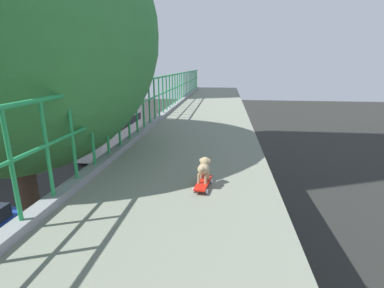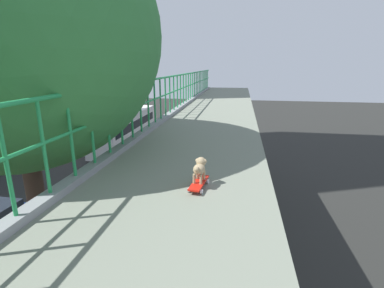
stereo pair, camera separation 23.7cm
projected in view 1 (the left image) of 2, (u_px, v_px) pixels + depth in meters
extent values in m
cylinder|color=#259650|center=(12.00, 167.00, 2.69)|extent=(0.04, 0.04, 1.14)
cylinder|color=#259650|center=(47.00, 150.00, 3.21)|extent=(0.04, 0.04, 1.14)
cylinder|color=#259650|center=(72.00, 138.00, 3.74)|extent=(0.04, 0.04, 1.14)
cylinder|color=#259650|center=(92.00, 129.00, 4.27)|extent=(0.04, 0.04, 1.14)
cylinder|color=#259650|center=(106.00, 122.00, 4.80)|extent=(0.04, 0.04, 1.14)
cylinder|color=#259650|center=(118.00, 116.00, 5.33)|extent=(0.04, 0.04, 1.14)
cylinder|color=#259650|center=(128.00, 112.00, 5.85)|extent=(0.04, 0.04, 1.14)
cylinder|color=#259650|center=(136.00, 108.00, 6.38)|extent=(0.04, 0.04, 1.14)
cylinder|color=#259650|center=(143.00, 104.00, 6.91)|extent=(0.04, 0.04, 1.14)
cylinder|color=#259650|center=(149.00, 101.00, 7.44)|extent=(0.04, 0.04, 1.14)
cylinder|color=#259650|center=(154.00, 99.00, 7.97)|extent=(0.04, 0.04, 1.14)
cylinder|color=#259650|center=(159.00, 97.00, 8.49)|extent=(0.04, 0.04, 1.14)
cylinder|color=#259650|center=(163.00, 95.00, 9.02)|extent=(0.04, 0.04, 1.14)
cylinder|color=#259650|center=(166.00, 93.00, 9.55)|extent=(0.04, 0.04, 1.14)
cylinder|color=#259650|center=(170.00, 92.00, 10.08)|extent=(0.04, 0.04, 1.14)
cylinder|color=#259650|center=(172.00, 90.00, 10.61)|extent=(0.04, 0.04, 1.14)
cylinder|color=#259650|center=(175.00, 89.00, 11.13)|extent=(0.04, 0.04, 1.14)
cylinder|color=#259650|center=(177.00, 88.00, 11.66)|extent=(0.04, 0.04, 1.14)
cylinder|color=#259650|center=(180.00, 87.00, 12.19)|extent=(0.04, 0.04, 1.14)
cylinder|color=#259650|center=(181.00, 86.00, 12.72)|extent=(0.04, 0.04, 1.14)
cylinder|color=#259650|center=(183.00, 85.00, 13.24)|extent=(0.04, 0.04, 1.14)
cylinder|color=#259650|center=(185.00, 84.00, 13.77)|extent=(0.04, 0.04, 1.14)
cylinder|color=#259650|center=(187.00, 84.00, 14.30)|extent=(0.04, 0.04, 1.14)
cylinder|color=#259650|center=(188.00, 83.00, 14.83)|extent=(0.04, 0.04, 1.14)
cylinder|color=#259650|center=(189.00, 82.00, 15.36)|extent=(0.04, 0.04, 1.14)
cylinder|color=#259650|center=(191.00, 82.00, 15.88)|extent=(0.04, 0.04, 1.14)
cylinder|color=#259650|center=(192.00, 81.00, 16.41)|extent=(0.04, 0.04, 1.14)
cylinder|color=#259650|center=(193.00, 81.00, 16.94)|extent=(0.04, 0.04, 1.14)
cylinder|color=#259650|center=(194.00, 80.00, 17.47)|extent=(0.04, 0.04, 1.14)
cylinder|color=#259650|center=(195.00, 80.00, 18.00)|extent=(0.04, 0.04, 1.14)
cylinder|color=#259650|center=(196.00, 79.00, 18.52)|extent=(0.04, 0.04, 1.14)
cylinder|color=#259650|center=(197.00, 79.00, 19.05)|extent=(0.04, 0.04, 1.14)
cylinder|color=black|center=(17.00, 228.00, 12.59)|extent=(0.23, 0.62, 0.62)
cube|color=white|center=(113.00, 129.00, 25.29)|extent=(2.38, 10.06, 2.91)
cube|color=black|center=(113.00, 124.00, 25.15)|extent=(2.40, 9.25, 0.70)
cylinder|color=black|center=(138.00, 134.00, 28.87)|extent=(0.28, 0.96, 0.96)
cylinder|color=black|center=(117.00, 133.00, 29.13)|extent=(0.28, 0.96, 0.96)
cylinder|color=black|center=(115.00, 152.00, 22.86)|extent=(0.28, 0.96, 0.96)
cylinder|color=black|center=(88.00, 151.00, 23.12)|extent=(0.28, 0.96, 0.96)
cylinder|color=#4F382E|center=(40.00, 259.00, 6.30)|extent=(0.37, 0.37, 6.35)
ellipsoid|color=#398642|center=(1.00, 34.00, 5.01)|extent=(5.59, 5.59, 5.11)
cube|color=red|center=(203.00, 183.00, 3.82)|extent=(0.22, 0.55, 0.02)
cylinder|color=white|center=(212.00, 181.00, 3.97)|extent=(0.03, 0.06, 0.06)
cylinder|color=white|center=(200.00, 180.00, 4.01)|extent=(0.03, 0.06, 0.06)
cylinder|color=white|center=(207.00, 191.00, 3.65)|extent=(0.03, 0.06, 0.06)
cylinder|color=white|center=(194.00, 190.00, 3.69)|extent=(0.03, 0.06, 0.06)
cylinder|color=tan|center=(208.00, 175.00, 3.88)|extent=(0.04, 0.04, 0.13)
cylinder|color=tan|center=(201.00, 174.00, 3.91)|extent=(0.04, 0.04, 0.13)
cylinder|color=tan|center=(206.00, 179.00, 3.73)|extent=(0.04, 0.04, 0.13)
cylinder|color=tan|center=(199.00, 179.00, 3.75)|extent=(0.04, 0.04, 0.13)
ellipsoid|color=tan|center=(204.00, 169.00, 3.79)|extent=(0.18, 0.24, 0.14)
sphere|color=tan|center=(205.00, 162.00, 3.86)|extent=(0.14, 0.14, 0.14)
ellipsoid|color=tan|center=(206.00, 161.00, 3.92)|extent=(0.06, 0.07, 0.04)
sphere|color=tan|center=(209.00, 161.00, 3.84)|extent=(0.06, 0.06, 0.06)
sphere|color=tan|center=(201.00, 160.00, 3.86)|extent=(0.06, 0.06, 0.06)
sphere|color=tan|center=(202.00, 169.00, 3.67)|extent=(0.07, 0.07, 0.07)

